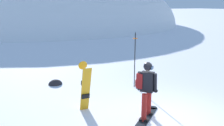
# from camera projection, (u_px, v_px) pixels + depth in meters

# --- Properties ---
(ground_plane) EXTENTS (300.00, 300.00, 0.00)m
(ground_plane) POSITION_uv_depth(u_px,v_px,m) (168.00, 120.00, 7.08)
(ground_plane) COLOR white
(ridge_peak_main) EXTENTS (40.30, 36.27, 17.80)m
(ridge_peak_main) POSITION_uv_depth(u_px,v_px,m) (53.00, 25.00, 39.33)
(ridge_peak_main) COLOR white
(ridge_peak_main) RESTS_ON ground
(snowboarder_main) EXTENTS (1.47, 1.29, 1.71)m
(snowboarder_main) POSITION_uv_depth(u_px,v_px,m) (146.00, 89.00, 7.02)
(snowboarder_main) COLOR black
(snowboarder_main) RESTS_ON ground
(spare_snowboard) EXTENTS (0.28, 0.48, 1.60)m
(spare_snowboard) POSITION_uv_depth(u_px,v_px,m) (85.00, 87.00, 7.49)
(spare_snowboard) COLOR orange
(spare_snowboard) RESTS_ON ground
(piste_marker_near) EXTENTS (0.20, 0.20, 2.26)m
(piste_marker_near) POSITION_uv_depth(u_px,v_px,m) (135.00, 56.00, 9.67)
(piste_marker_near) COLOR black
(piste_marker_near) RESTS_ON ground
(rock_mid) EXTENTS (0.58, 0.50, 0.41)m
(rock_mid) POSITION_uv_depth(u_px,v_px,m) (55.00, 84.00, 10.27)
(rock_mid) COLOR #282628
(rock_mid) RESTS_ON ground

